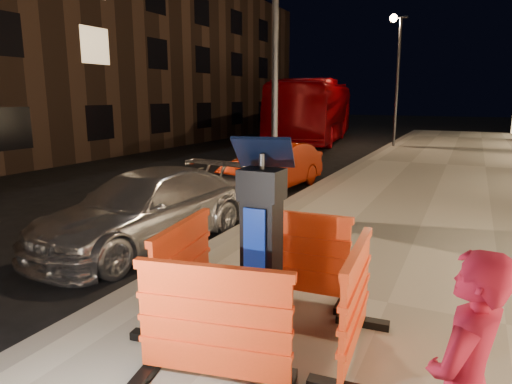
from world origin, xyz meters
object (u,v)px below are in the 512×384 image
at_px(parking_kiosk, 262,244).
at_px(car_silver, 148,244).
at_px(barrier_front, 213,327).
at_px(barrier_kerbside, 183,269).
at_px(barrier_back, 295,255).
at_px(bus_doubledecker, 313,142).
at_px(barrier_bldgside, 355,302).
at_px(car_red, 273,190).

relative_size(parking_kiosk, car_silver, 0.44).
distance_m(barrier_front, barrier_kerbside, 1.34).
xyz_separation_m(barrier_front, barrier_kerbside, (-0.95, 0.95, 0.00)).
relative_size(barrier_back, barrier_kerbside, 1.00).
bearing_deg(barrier_front, bus_doubledecker, 95.18).
height_order(barrier_front, barrier_back, same).
distance_m(barrier_front, bus_doubledecker, 22.95).
distance_m(barrier_kerbside, barrier_bldgside, 1.90).
bearing_deg(barrier_bldgside, barrier_back, 40.95).
distance_m(barrier_back, barrier_bldgside, 1.34).
xyz_separation_m(barrier_back, barrier_bldgside, (0.95, -0.95, 0.00)).
bearing_deg(barrier_back, car_red, 112.28).
bearing_deg(barrier_bldgside, bus_doubledecker, 15.20).
relative_size(car_silver, bus_doubledecker, 0.35).
bearing_deg(barrier_bldgside, car_silver, 58.28).
relative_size(barrier_front, barrier_kerbside, 1.00).
xyz_separation_m(car_silver, car_red, (0.09, 5.34, 0.00)).
bearing_deg(barrier_kerbside, car_silver, 37.88).
relative_size(barrier_kerbside, car_silver, 0.31).
bearing_deg(barrier_bldgside, parking_kiosk, 85.95).
bearing_deg(car_silver, bus_doubledecker, 106.80).
height_order(parking_kiosk, car_red, parking_kiosk).
bearing_deg(barrier_bldgside, car_red, 24.32).
bearing_deg(parking_kiosk, barrier_front, -96.05).
height_order(parking_kiosk, car_silver, parking_kiosk).
distance_m(parking_kiosk, car_red, 8.20).
relative_size(barrier_front, car_silver, 0.31).
xyz_separation_m(barrier_front, barrier_back, (0.00, 1.90, 0.00)).
height_order(car_silver, car_red, car_red).
bearing_deg(car_silver, barrier_back, -13.81).
bearing_deg(parking_kiosk, barrier_kerbside, 173.95).
bearing_deg(barrier_back, barrier_bldgside, -48.05).
height_order(barrier_kerbside, bus_doubledecker, bus_doubledecker).
bearing_deg(barrier_back, barrier_kerbside, -138.05).
bearing_deg(bus_doubledecker, car_red, -85.46).
bearing_deg(bus_doubledecker, car_silver, -89.50).
distance_m(barrier_front, car_silver, 4.52).
distance_m(barrier_front, barrier_back, 1.90).
height_order(barrier_back, bus_doubledecker, bus_doubledecker).
xyz_separation_m(parking_kiosk, bus_doubledecker, (-6.41, 21.08, -1.11)).
relative_size(barrier_bldgside, car_red, 0.35).
distance_m(barrier_back, bus_doubledecker, 21.14).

